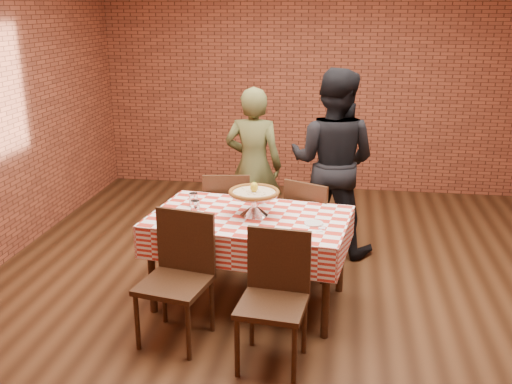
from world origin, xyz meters
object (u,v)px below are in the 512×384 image
(chair_near_right, at_px, (272,304))
(chair_far_left, at_px, (227,215))
(pizza_stand, at_px, (254,204))
(chair_far_right, at_px, (315,226))
(table, at_px, (250,260))
(condiment_caddy, at_px, (262,196))
(water_glass_left, at_px, (195,208))
(chair_near_left, at_px, (174,282))
(diner_black, at_px, (333,162))
(pizza, at_px, (254,193))
(water_glass_right, at_px, (193,200))
(diner_olive, at_px, (254,166))

(chair_near_right, relative_size, chair_far_left, 1.02)
(pizza_stand, distance_m, chair_far_right, 0.87)
(table, bearing_deg, condiment_caddy, 79.30)
(water_glass_left, xyz_separation_m, chair_near_left, (-0.00, -0.63, -0.34))
(condiment_caddy, height_order, chair_far_right, chair_far_right)
(chair_near_left, distance_m, diner_black, 2.19)
(table, distance_m, pizza, 0.57)
(condiment_caddy, bearing_deg, chair_near_right, -49.11)
(table, bearing_deg, chair_far_left, 113.43)
(chair_far_left, bearing_deg, water_glass_left, 74.25)
(chair_near_left, bearing_deg, pizza_stand, 66.72)
(water_glass_left, distance_m, water_glass_right, 0.20)
(pizza, xyz_separation_m, chair_far_left, (-0.38, 0.76, -0.49))
(chair_far_left, height_order, diner_olive, diner_olive)
(chair_near_left, distance_m, diner_olive, 2.04)
(water_glass_left, xyz_separation_m, condiment_caddy, (0.49, 0.35, 0.01))
(pizza, xyz_separation_m, diner_black, (0.59, 1.17, -0.04))
(water_glass_right, distance_m, chair_far_left, 0.75)
(water_glass_left, height_order, condiment_caddy, condiment_caddy)
(pizza_stand, bearing_deg, chair_far_left, 116.27)
(table, xyz_separation_m, diner_black, (0.62, 1.20, 0.53))
(water_glass_left, height_order, chair_near_left, chair_near_left)
(table, height_order, water_glass_right, water_glass_right)
(diner_black, bearing_deg, table, 77.35)
(pizza, xyz_separation_m, water_glass_left, (-0.47, -0.07, -0.13))
(pizza, distance_m, water_glass_right, 0.56)
(pizza_stand, xyz_separation_m, condiment_caddy, (0.03, 0.29, -0.02))
(condiment_caddy, xyz_separation_m, chair_near_left, (-0.50, -0.98, -0.35))
(pizza, bearing_deg, chair_far_left, 116.27)
(table, distance_m, diner_black, 1.45)
(chair_far_right, bearing_deg, pizza_stand, 79.17)
(diner_olive, bearing_deg, chair_far_right, 138.26)
(condiment_caddy, relative_size, chair_far_right, 0.14)
(chair_near_left, bearing_deg, diner_black, 71.25)
(table, bearing_deg, chair_far_right, 52.79)
(chair_near_right, bearing_deg, chair_far_left, 116.64)
(pizza, xyz_separation_m, water_glass_right, (-0.53, 0.12, -0.13))
(condiment_caddy, bearing_deg, chair_far_left, 159.98)
(pizza, distance_m, diner_olive, 1.32)
(table, relative_size, water_glass_left, 13.40)
(pizza, bearing_deg, table, -137.55)
(table, relative_size, pizza_stand, 3.85)
(chair_far_left, bearing_deg, table, 104.02)
(pizza, height_order, diner_black, diner_black)
(table, distance_m, water_glass_left, 0.62)
(chair_far_left, bearing_deg, water_glass_right, 67.03)
(table, bearing_deg, water_glass_right, 163.09)
(chair_far_left, relative_size, chair_far_right, 1.00)
(table, xyz_separation_m, chair_near_right, (0.29, -0.87, 0.09))
(chair_near_right, bearing_deg, condiment_caddy, 106.82)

